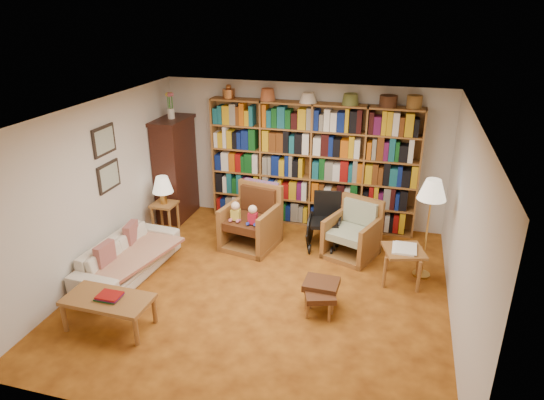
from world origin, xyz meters
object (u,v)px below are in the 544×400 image
(sofa, at_px, (128,257))
(floor_lamp, at_px, (432,194))
(armchair_sage, at_px, (352,234))
(side_table_lamp, at_px, (165,211))
(side_table_papers, at_px, (404,254))
(coffee_table, at_px, (108,301))
(footstool_a, at_px, (321,286))
(armchair_leather, at_px, (252,221))
(footstool_b, at_px, (320,298))
(wheelchair, at_px, (325,222))

(sofa, distance_m, floor_lamp, 4.46)
(floor_lamp, bearing_deg, armchair_sage, 159.17)
(side_table_lamp, relative_size, floor_lamp, 0.37)
(side_table_papers, distance_m, coffee_table, 4.02)
(sofa, height_order, footstool_a, sofa)
(armchair_leather, distance_m, footstool_a, 2.06)
(armchair_leather, distance_m, coffee_table, 2.81)
(armchair_leather, xyz_separation_m, coffee_table, (-1.02, -2.62, -0.04))
(coffee_table, bearing_deg, side_table_lamp, 102.18)
(side_table_lamp, xyz_separation_m, coffee_table, (0.56, -2.60, -0.04))
(floor_lamp, distance_m, footstool_b, 2.15)
(footstool_b, relative_size, coffee_table, 0.42)
(footstool_a, xyz_separation_m, coffee_table, (-2.44, -1.13, 0.06))
(floor_lamp, distance_m, footstool_a, 2.02)
(footstool_a, height_order, footstool_b, footstool_a)
(armchair_leather, bearing_deg, footstool_a, -46.36)
(wheelchair, xyz_separation_m, coffee_table, (-2.19, -2.88, -0.05))
(side_table_lamp, height_order, wheelchair, wheelchair)
(side_table_papers, bearing_deg, coffee_table, -149.22)
(coffee_table, bearing_deg, footstool_a, 24.91)
(sofa, relative_size, side_table_papers, 2.76)
(footstool_b, height_order, coffee_table, coffee_table)
(side_table_lamp, height_order, footstool_b, side_table_lamp)
(wheelchair, relative_size, footstool_a, 2.00)
(footstool_a, bearing_deg, floor_lamp, 42.15)
(wheelchair, distance_m, coffee_table, 3.62)
(armchair_sage, bearing_deg, wheelchair, 161.60)
(coffee_table, bearing_deg, footstool_b, 20.79)
(footstool_a, bearing_deg, coffee_table, -155.09)
(footstool_b, bearing_deg, footstool_a, 96.34)
(side_table_papers, relative_size, footstool_b, 1.46)
(sofa, xyz_separation_m, side_table_lamp, (-0.10, 1.39, 0.14))
(sofa, xyz_separation_m, armchair_leather, (1.48, 1.41, 0.14))
(footstool_b, bearing_deg, side_table_papers, 48.56)
(wheelchair, height_order, side_table_papers, wheelchair)
(side_table_lamp, bearing_deg, armchair_leather, 0.89)
(sofa, height_order, wheelchair, wheelchair)
(armchair_sage, relative_size, floor_lamp, 0.64)
(footstool_b, bearing_deg, floor_lamp, 47.08)
(armchair_leather, xyz_separation_m, footstool_b, (1.44, -1.69, -0.15))
(side_table_papers, height_order, footstool_a, side_table_papers)
(armchair_leather, bearing_deg, side_table_lamp, -179.11)
(side_table_lamp, distance_m, footstool_b, 3.45)
(footstool_b, bearing_deg, armchair_sage, 83.87)
(wheelchair, relative_size, floor_lamp, 0.60)
(sofa, bearing_deg, side_table_papers, -74.37)
(floor_lamp, bearing_deg, side_table_lamp, 176.18)
(wheelchair, bearing_deg, footstool_b, -82.02)
(wheelchair, bearing_deg, armchair_sage, -18.40)
(side_table_lamp, bearing_deg, floor_lamp, -3.82)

